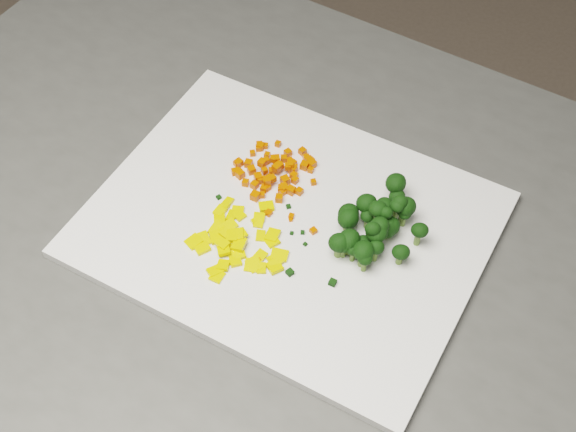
% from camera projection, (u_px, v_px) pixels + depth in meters
% --- Properties ---
extents(counter_block, '(1.29, 1.11, 0.90)m').
position_uv_depth(counter_block, '(277.00, 390.00, 1.30)').
color(counter_block, '#434341').
rests_on(counter_block, ground).
extents(cutting_board, '(0.53, 0.47, 0.01)m').
position_uv_depth(cutting_board, '(288.00, 224.00, 0.93)').
color(cutting_board, white).
rests_on(cutting_board, counter_block).
extents(carrot_pile, '(0.10, 0.10, 0.03)m').
position_uv_depth(carrot_pile, '(274.00, 167.00, 0.96)').
color(carrot_pile, '#CB3D02').
rests_on(carrot_pile, cutting_board).
extents(pepper_pile, '(0.11, 0.11, 0.02)m').
position_uv_depth(pepper_pile, '(240.00, 235.00, 0.90)').
color(pepper_pile, yellow).
rests_on(pepper_pile, cutting_board).
extents(broccoli_pile, '(0.12, 0.12, 0.06)m').
position_uv_depth(broccoli_pile, '(384.00, 221.00, 0.89)').
color(broccoli_pile, black).
rests_on(broccoli_pile, cutting_board).
extents(carrot_cube_0, '(0.01, 0.01, 0.01)m').
position_uv_depth(carrot_cube_0, '(261.00, 180.00, 0.96)').
color(carrot_cube_0, '#CB3D02').
rests_on(carrot_cube_0, carrot_pile).
extents(carrot_cube_1, '(0.01, 0.01, 0.01)m').
position_uv_depth(carrot_cube_1, '(264.00, 189.00, 0.95)').
color(carrot_cube_1, '#CB3D02').
rests_on(carrot_cube_1, carrot_pile).
extents(carrot_cube_2, '(0.01, 0.01, 0.01)m').
position_uv_depth(carrot_cube_2, '(240.00, 174.00, 0.96)').
color(carrot_cube_2, '#CB3D02').
rests_on(carrot_cube_2, carrot_pile).
extents(carrot_cube_3, '(0.01, 0.01, 0.01)m').
position_uv_depth(carrot_cube_3, '(295.00, 176.00, 0.96)').
color(carrot_cube_3, '#CB3D02').
rests_on(carrot_cube_3, carrot_pile).
extents(carrot_cube_4, '(0.01, 0.01, 0.01)m').
position_uv_depth(carrot_cube_4, '(277.00, 167.00, 0.96)').
color(carrot_cube_4, '#CB3D02').
rests_on(carrot_cube_4, carrot_pile).
extents(carrot_cube_5, '(0.01, 0.01, 0.01)m').
position_uv_depth(carrot_cube_5, '(259.00, 148.00, 0.99)').
color(carrot_cube_5, '#CB3D02').
rests_on(carrot_cube_5, carrot_pile).
extents(carrot_cube_6, '(0.01, 0.01, 0.01)m').
position_uv_depth(carrot_cube_6, '(310.00, 161.00, 0.98)').
color(carrot_cube_6, '#CB3D02').
rests_on(carrot_cube_6, carrot_pile).
extents(carrot_cube_7, '(0.01, 0.01, 0.01)m').
position_uv_depth(carrot_cube_7, '(290.00, 161.00, 0.98)').
color(carrot_cube_7, '#CB3D02').
rests_on(carrot_cube_7, carrot_pile).
extents(carrot_cube_8, '(0.01, 0.01, 0.01)m').
position_uv_depth(carrot_cube_8, '(279.00, 166.00, 0.96)').
color(carrot_cube_8, '#CB3D02').
rests_on(carrot_cube_8, carrot_pile).
extents(carrot_cube_9, '(0.01, 0.01, 0.01)m').
position_uv_depth(carrot_cube_9, '(299.00, 191.00, 0.95)').
color(carrot_cube_9, '#CB3D02').
rests_on(carrot_cube_9, carrot_pile).
extents(carrot_cube_10, '(0.01, 0.01, 0.01)m').
position_uv_depth(carrot_cube_10, '(278.00, 144.00, 1.00)').
color(carrot_cube_10, '#CB3D02').
rests_on(carrot_cube_10, carrot_pile).
extents(carrot_cube_11, '(0.01, 0.01, 0.01)m').
position_uv_depth(carrot_cube_11, '(293.00, 176.00, 0.96)').
color(carrot_cube_11, '#CB3D02').
rests_on(carrot_cube_11, carrot_pile).
extents(carrot_cube_12, '(0.01, 0.01, 0.01)m').
position_uv_depth(carrot_cube_12, '(245.00, 183.00, 0.96)').
color(carrot_cube_12, '#CB3D02').
rests_on(carrot_cube_12, carrot_pile).
extents(carrot_cube_13, '(0.01, 0.01, 0.01)m').
position_uv_depth(carrot_cube_13, '(267.00, 155.00, 0.98)').
color(carrot_cube_13, '#CB3D02').
rests_on(carrot_cube_13, carrot_pile).
extents(carrot_cube_14, '(0.01, 0.01, 0.01)m').
position_uv_depth(carrot_cube_14, '(268.00, 188.00, 0.95)').
color(carrot_cube_14, '#CB3D02').
rests_on(carrot_cube_14, carrot_pile).
extents(carrot_cube_15, '(0.01, 0.01, 0.01)m').
position_uv_depth(carrot_cube_15, '(265.00, 170.00, 0.96)').
color(carrot_cube_15, '#CB3D02').
rests_on(carrot_cube_15, carrot_pile).
extents(carrot_cube_16, '(0.01, 0.01, 0.01)m').
position_uv_depth(carrot_cube_16, '(293.00, 163.00, 0.98)').
color(carrot_cube_16, '#CB3D02').
rests_on(carrot_cube_16, carrot_pile).
extents(carrot_cube_17, '(0.01, 0.01, 0.01)m').
position_uv_depth(carrot_cube_17, '(273.00, 159.00, 0.97)').
color(carrot_cube_17, '#CB3D02').
rests_on(carrot_cube_17, carrot_pile).
extents(carrot_cube_18, '(0.01, 0.01, 0.01)m').
position_uv_depth(carrot_cube_18, '(265.00, 162.00, 0.98)').
color(carrot_cube_18, '#CB3D02').
rests_on(carrot_cube_18, carrot_pile).
extents(carrot_cube_19, '(0.01, 0.01, 0.01)m').
position_uv_depth(carrot_cube_19, '(255.00, 185.00, 0.95)').
color(carrot_cube_19, '#CB3D02').
rests_on(carrot_cube_19, carrot_pile).
extents(carrot_cube_20, '(0.01, 0.01, 0.01)m').
position_uv_depth(carrot_cube_20, '(262.00, 163.00, 0.96)').
color(carrot_cube_20, '#CB3D02').
rests_on(carrot_cube_20, carrot_pile).
extents(carrot_cube_21, '(0.01, 0.01, 0.01)m').
position_uv_depth(carrot_cube_21, '(266.00, 146.00, 0.99)').
color(carrot_cube_21, '#CB3D02').
rests_on(carrot_cube_21, carrot_pile).
extents(carrot_cube_22, '(0.01, 0.01, 0.01)m').
position_uv_depth(carrot_cube_22, '(251.00, 170.00, 0.97)').
color(carrot_cube_22, '#CB3D02').
rests_on(carrot_cube_22, carrot_pile).
extents(carrot_cube_23, '(0.01, 0.01, 0.01)m').
position_uv_depth(carrot_cube_23, '(290.00, 165.00, 0.96)').
color(carrot_cube_23, '#CB3D02').
rests_on(carrot_cube_23, carrot_pile).
extents(carrot_cube_24, '(0.01, 0.01, 0.01)m').
position_uv_depth(carrot_cube_24, '(277.00, 168.00, 0.96)').
color(carrot_cube_24, '#CB3D02').
rests_on(carrot_cube_24, carrot_pile).
extents(carrot_cube_25, '(0.01, 0.01, 0.01)m').
position_uv_depth(carrot_cube_25, '(269.00, 178.00, 0.96)').
color(carrot_cube_25, '#CB3D02').
rests_on(carrot_cube_25, carrot_pile).
extents(carrot_cube_26, '(0.01, 0.01, 0.01)m').
position_uv_depth(carrot_cube_26, '(312.00, 164.00, 0.97)').
color(carrot_cube_26, '#CB3D02').
rests_on(carrot_cube_26, carrot_pile).
extents(carrot_cube_27, '(0.01, 0.01, 0.01)m').
position_uv_depth(carrot_cube_27, '(276.00, 159.00, 0.97)').
color(carrot_cube_27, '#CB3D02').
rests_on(carrot_cube_27, carrot_pile).
extents(carrot_cube_28, '(0.01, 0.01, 0.01)m').
position_uv_depth(carrot_cube_28, '(306.00, 158.00, 0.98)').
color(carrot_cube_28, '#CB3D02').
rests_on(carrot_cube_28, carrot_pile).
extents(carrot_cube_29, '(0.01, 0.01, 0.01)m').
position_uv_depth(carrot_cube_29, '(238.00, 172.00, 0.97)').
color(carrot_cube_29, '#CB3D02').
rests_on(carrot_cube_29, carrot_pile).
extents(carrot_cube_30, '(0.01, 0.01, 0.01)m').
position_uv_depth(carrot_cube_30, '(285.00, 180.00, 0.96)').
color(carrot_cube_30, '#CB3D02').
rests_on(carrot_cube_30, carrot_pile).
extents(carrot_cube_31, '(0.01, 0.01, 0.01)m').
position_uv_depth(carrot_cube_31, '(281.00, 189.00, 0.95)').
color(carrot_cube_31, '#CB3D02').
rests_on(carrot_cube_31, carrot_pile).
extents(carrot_cube_32, '(0.01, 0.01, 0.01)m').
position_uv_depth(carrot_cube_32, '(272.00, 171.00, 0.97)').
color(carrot_cube_32, '#CB3D02').
rests_on(carrot_cube_32, carrot_pile).
extents(carrot_cube_33, '(0.01, 0.01, 0.01)m').
position_uv_depth(carrot_cube_33, '(262.00, 195.00, 0.95)').
color(carrot_cube_33, '#CB3D02').
rests_on(carrot_cube_33, carrot_pile).
extents(carrot_cube_34, '(0.01, 0.01, 0.01)m').
position_uv_depth(carrot_cube_34, '(284.00, 187.00, 0.95)').
color(carrot_cube_34, '#CB3D02').
rests_on(carrot_cube_34, carrot_pile).
extents(carrot_cube_35, '(0.01, 0.01, 0.01)m').
position_uv_depth(carrot_cube_35, '(237.00, 163.00, 0.98)').
color(carrot_cube_35, '#CB3D02').
rests_on(carrot_cube_35, carrot_pile).
extents(carrot_cube_36, '(0.01, 0.01, 0.01)m').
position_uv_depth(carrot_cube_36, '(284.00, 159.00, 0.98)').
color(carrot_cube_36, '#CB3D02').
rests_on(carrot_cube_36, carrot_pile).
extents(carrot_cube_37, '(0.01, 0.01, 0.01)m').
position_uv_depth(carrot_cube_37, '(284.00, 188.00, 0.95)').
color(carrot_cube_37, '#CB3D02').
rests_on(carrot_cube_37, carrot_pile).
extents(carrot_cube_38, '(0.01, 0.01, 0.01)m').
position_uv_depth(carrot_cube_38, '(288.00, 167.00, 0.96)').
color(carrot_cube_38, '#CB3D02').
rests_on(carrot_cube_38, carrot_pile).
extents(carrot_cube_39, '(0.01, 0.01, 0.01)m').
position_uv_depth(carrot_cube_39, '(249.00, 164.00, 0.97)').
color(carrot_cube_39, '#CB3D02').
rests_on(carrot_cube_39, carrot_pile).
extents(carrot_cube_40, '(0.01, 0.01, 0.01)m').
position_uv_depth(carrot_cube_40, '(260.00, 146.00, 0.99)').
color(carrot_cube_40, '#CB3D02').
rests_on(carrot_cube_40, carrot_pile).
extents(carrot_cube_41, '(0.01, 0.01, 0.01)m').
position_uv_depth(carrot_cube_41, '(279.00, 198.00, 0.94)').
color(carrot_cube_41, '#CB3D02').
rests_on(carrot_cube_41, carrot_pile).
extents(carrot_cube_42, '(0.01, 0.01, 0.01)m').
position_uv_depth(carrot_cube_42, '(283.00, 192.00, 0.95)').
color(carrot_cube_42, '#CB3D02').
rests_on(carrot_cube_42, carrot_pile).
extents(carrot_cube_43, '(0.01, 0.01, 0.01)m').
position_uv_depth(carrot_cube_43, '(258.00, 177.00, 0.96)').
color(carrot_cube_43, '#CB3D02').
rests_on(carrot_cube_43, carrot_pile).
extents(carrot_cube_44, '(0.01, 0.01, 0.01)m').
position_uv_depth(carrot_cube_44, '(288.00, 153.00, 0.99)').
color(carrot_cube_44, '#CB3D02').
rests_on(carrot_cube_44, carrot_pile).
extents(carrot_cube_45, '(0.01, 0.01, 0.01)m').
position_uv_depth(carrot_cube_45, '(255.00, 196.00, 0.94)').
color(carrot_cube_45, '#CB3D02').
rests_on(carrot_cube_45, carrot_pile).
extents(carrot_cube_46, '(0.01, 0.01, 0.01)m').
position_uv_depth(carrot_cube_46, '(267.00, 181.00, 0.95)').
color(carrot_cube_46, '#CB3D02').
rests_on(carrot_cube_46, carrot_pile).
extents(carrot_cube_47, '(0.01, 0.01, 0.01)m').
position_uv_depth(carrot_cube_47, '(266.00, 161.00, 0.98)').
color(carrot_cube_47, '#CB3D02').
rests_on(carrot_cube_47, carrot_pile).
extents(carrot_cube_48, '(0.01, 0.01, 0.01)m').
position_uv_depth(carrot_cube_48, '(273.00, 179.00, 0.95)').
color(carrot_cube_48, '#CB3D02').
rests_on(carrot_cube_48, carrot_pile).
extents(carrot_cube_49, '(0.01, 0.01, 0.01)m').
position_uv_depth(carrot_cube_49, '(295.00, 180.00, 0.96)').
color(carrot_cube_49, '#CB3D02').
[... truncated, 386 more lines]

